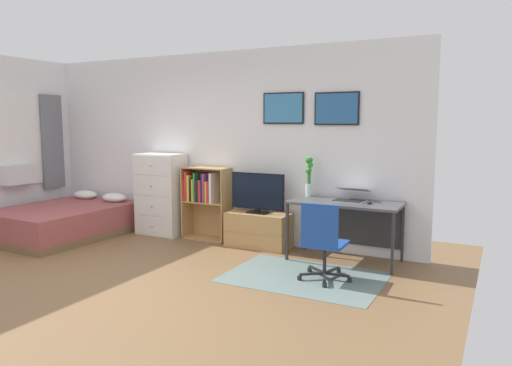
{
  "coord_description": "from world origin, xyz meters",
  "views": [
    {
      "loc": [
        3.79,
        -3.58,
        1.7
      ],
      "look_at": [
        1.15,
        1.5,
        0.98
      ],
      "focal_mm": 33.75,
      "sensor_mm": 36.0,
      "label": 1
    }
  ],
  "objects_px": {
    "bookshelf": "(204,196)",
    "desk": "(347,211)",
    "bed": "(64,221)",
    "office_chair": "(322,240)",
    "tv_stand": "(258,230)",
    "dresser": "(161,194)",
    "bamboo_vase": "(309,176)",
    "laptop": "(351,195)",
    "television": "(258,193)",
    "computer_mouse": "(369,202)"
  },
  "relations": [
    {
      "from": "bookshelf",
      "to": "desk",
      "type": "bearing_deg",
      "value": -2.33
    },
    {
      "from": "bed",
      "to": "office_chair",
      "type": "bearing_deg",
      "value": -1.42
    },
    {
      "from": "tv_stand",
      "to": "dresser",
      "type": "bearing_deg",
      "value": -179.48
    },
    {
      "from": "dresser",
      "to": "bamboo_vase",
      "type": "xyz_separation_m",
      "value": [
        2.35,
        0.1,
        0.39
      ]
    },
    {
      "from": "desk",
      "to": "bamboo_vase",
      "type": "height_order",
      "value": "bamboo_vase"
    },
    {
      "from": "desk",
      "to": "laptop",
      "type": "height_order",
      "value": "laptop"
    },
    {
      "from": "dresser",
      "to": "laptop",
      "type": "relative_size",
      "value": 2.84
    },
    {
      "from": "dresser",
      "to": "television",
      "type": "height_order",
      "value": "dresser"
    },
    {
      "from": "computer_mouse",
      "to": "dresser",
      "type": "bearing_deg",
      "value": 177.72
    },
    {
      "from": "television",
      "to": "computer_mouse",
      "type": "relative_size",
      "value": 7.52
    },
    {
      "from": "television",
      "to": "bamboo_vase",
      "type": "xyz_separation_m",
      "value": [
        0.7,
        0.11,
        0.26
      ]
    },
    {
      "from": "television",
      "to": "office_chair",
      "type": "relative_size",
      "value": 0.91
    },
    {
      "from": "office_chair",
      "to": "laptop",
      "type": "relative_size",
      "value": 1.98
    },
    {
      "from": "bookshelf",
      "to": "tv_stand",
      "type": "relative_size",
      "value": 1.19
    },
    {
      "from": "computer_mouse",
      "to": "tv_stand",
      "type": "bearing_deg",
      "value": 174.73
    },
    {
      "from": "tv_stand",
      "to": "television",
      "type": "relative_size",
      "value": 1.13
    },
    {
      "from": "office_chair",
      "to": "desk",
      "type": "bearing_deg",
      "value": 89.23
    },
    {
      "from": "bookshelf",
      "to": "bamboo_vase",
      "type": "height_order",
      "value": "bamboo_vase"
    },
    {
      "from": "dresser",
      "to": "television",
      "type": "relative_size",
      "value": 1.57
    },
    {
      "from": "bookshelf",
      "to": "computer_mouse",
      "type": "relative_size",
      "value": 10.12
    },
    {
      "from": "television",
      "to": "laptop",
      "type": "relative_size",
      "value": 1.8
    },
    {
      "from": "laptop",
      "to": "computer_mouse",
      "type": "xyz_separation_m",
      "value": [
        0.26,
        -0.13,
        -0.05
      ]
    },
    {
      "from": "bookshelf",
      "to": "television",
      "type": "relative_size",
      "value": 1.35
    },
    {
      "from": "bed",
      "to": "bookshelf",
      "type": "relative_size",
      "value": 1.89
    },
    {
      "from": "dresser",
      "to": "tv_stand",
      "type": "height_order",
      "value": "dresser"
    },
    {
      "from": "office_chair",
      "to": "computer_mouse",
      "type": "relative_size",
      "value": 8.27
    },
    {
      "from": "television",
      "to": "office_chair",
      "type": "distance_m",
      "value": 1.62
    },
    {
      "from": "tv_stand",
      "to": "laptop",
      "type": "height_order",
      "value": "laptop"
    },
    {
      "from": "dresser",
      "to": "television",
      "type": "xyz_separation_m",
      "value": [
        1.66,
        -0.01,
        0.13
      ]
    },
    {
      "from": "bed",
      "to": "dresser",
      "type": "distance_m",
      "value": 1.49
    },
    {
      "from": "desk",
      "to": "office_chair",
      "type": "relative_size",
      "value": 1.56
    },
    {
      "from": "bed",
      "to": "bamboo_vase",
      "type": "distance_m",
      "value": 3.76
    },
    {
      "from": "bed",
      "to": "desk",
      "type": "distance_m",
      "value": 4.22
    },
    {
      "from": "bookshelf",
      "to": "tv_stand",
      "type": "bearing_deg",
      "value": -2.98
    },
    {
      "from": "office_chair",
      "to": "laptop",
      "type": "distance_m",
      "value": 1.03
    },
    {
      "from": "office_chair",
      "to": "computer_mouse",
      "type": "height_order",
      "value": "office_chair"
    },
    {
      "from": "tv_stand",
      "to": "television",
      "type": "height_order",
      "value": "television"
    },
    {
      "from": "dresser",
      "to": "computer_mouse",
      "type": "height_order",
      "value": "dresser"
    },
    {
      "from": "bookshelf",
      "to": "tv_stand",
      "type": "height_order",
      "value": "bookshelf"
    },
    {
      "from": "bed",
      "to": "bamboo_vase",
      "type": "relative_size",
      "value": 3.89
    },
    {
      "from": "computer_mouse",
      "to": "bamboo_vase",
      "type": "xyz_separation_m",
      "value": [
        -0.85,
        0.23,
        0.25
      ]
    },
    {
      "from": "office_chair",
      "to": "computer_mouse",
      "type": "distance_m",
      "value": 0.94
    },
    {
      "from": "bed",
      "to": "tv_stand",
      "type": "relative_size",
      "value": 2.26
    },
    {
      "from": "television",
      "to": "desk",
      "type": "distance_m",
      "value": 1.26
    },
    {
      "from": "desk",
      "to": "computer_mouse",
      "type": "height_order",
      "value": "computer_mouse"
    },
    {
      "from": "office_chair",
      "to": "bed",
      "type": "bearing_deg",
      "value": 175.22
    },
    {
      "from": "tv_stand",
      "to": "bamboo_vase",
      "type": "xyz_separation_m",
      "value": [
        0.7,
        0.09,
        0.77
      ]
    },
    {
      "from": "bed",
      "to": "tv_stand",
      "type": "height_order",
      "value": "bed"
    },
    {
      "from": "office_chair",
      "to": "tv_stand",
      "type": "bearing_deg",
      "value": 140.31
    },
    {
      "from": "office_chair",
      "to": "bamboo_vase",
      "type": "distance_m",
      "value": 1.33
    }
  ]
}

